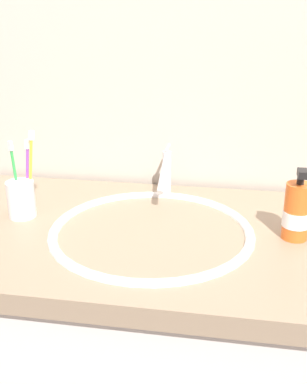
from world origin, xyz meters
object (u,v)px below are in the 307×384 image
object	(u,v)px
faucet	(166,173)
toothbrush_yellow	(31,167)
toothbrush_cup	(21,199)
toothbrush_purple	(27,171)
toothbrush_green	(15,173)
soap_dispenser	(297,212)

from	to	relation	value
faucet	toothbrush_yellow	xyz separation A→B (m)	(-0.32, -0.16, 0.05)
toothbrush_cup	toothbrush_purple	size ratio (longest dim) A/B	0.50
toothbrush_green	toothbrush_yellow	xyz separation A→B (m)	(0.04, 0.01, 0.01)
toothbrush_green	toothbrush_yellow	world-z (taller)	toothbrush_yellow
toothbrush_green	toothbrush_purple	size ratio (longest dim) A/B	1.01
toothbrush_yellow	toothbrush_cup	bearing A→B (deg)	-124.72
faucet	soap_dispenser	bearing A→B (deg)	-31.61
faucet	soap_dispenser	size ratio (longest dim) A/B	0.99
soap_dispenser	faucet	bearing A→B (deg)	148.39
toothbrush_yellow	toothbrush_purple	distance (m)	0.02
toothbrush_cup	soap_dispenser	xyz separation A→B (m)	(0.67, -0.01, 0.02)
toothbrush_cup	toothbrush_green	distance (m)	0.07
toothbrush_purple	soap_dispenser	xyz separation A→B (m)	(0.66, -0.04, -0.05)
toothbrush_purple	toothbrush_cup	bearing A→B (deg)	-104.04
toothbrush_cup	toothbrush_green	size ratio (longest dim) A/B	0.50
faucet	toothbrush_yellow	bearing A→B (deg)	-152.68
soap_dispenser	toothbrush_yellow	bearing A→B (deg)	176.61
toothbrush_green	toothbrush_purple	xyz separation A→B (m)	(0.02, 0.02, -0.00)
faucet	toothbrush_purple	distance (m)	0.37
toothbrush_green	toothbrush_purple	bearing A→B (deg)	38.23
toothbrush_green	toothbrush_yellow	distance (m)	0.04
toothbrush_cup	toothbrush_green	xyz separation A→B (m)	(-0.02, 0.01, 0.06)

